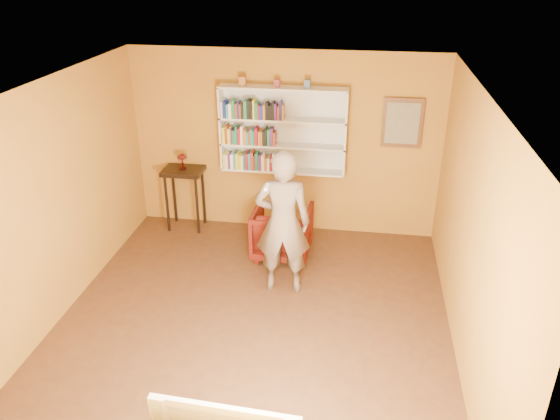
% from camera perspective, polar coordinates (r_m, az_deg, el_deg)
% --- Properties ---
extents(room_shell, '(5.30, 5.80, 2.88)m').
position_cam_1_polar(room_shell, '(5.89, -3.12, -3.94)').
color(room_shell, '#462916').
rests_on(room_shell, ground).
extents(bookshelf, '(1.80, 0.29, 1.23)m').
position_cam_1_polar(bookshelf, '(7.85, 0.37, 8.41)').
color(bookshelf, silver).
rests_on(bookshelf, room_shell).
extents(books_row_lower, '(0.87, 0.19, 0.27)m').
position_cam_1_polar(books_row_lower, '(7.98, -2.82, 5.13)').
color(books_row_lower, yellow).
rests_on(books_row_lower, bookshelf).
extents(books_row_middle, '(0.77, 0.19, 0.27)m').
position_cam_1_polar(books_row_middle, '(7.86, -3.25, 7.74)').
color(books_row_middle, yellow).
rests_on(books_row_middle, bookshelf).
extents(books_row_upper, '(0.89, 0.19, 0.27)m').
position_cam_1_polar(books_row_upper, '(7.74, -2.92, 10.39)').
color(books_row_upper, white).
rests_on(books_row_upper, bookshelf).
extents(ornament_left, '(0.09, 0.09, 0.13)m').
position_cam_1_polar(ornament_left, '(7.72, -3.92, 13.30)').
color(ornament_left, '#A2632E').
rests_on(ornament_left, bookshelf).
extents(ornament_centre, '(0.08, 0.08, 0.10)m').
position_cam_1_polar(ornament_centre, '(7.63, -0.32, 13.13)').
color(ornament_centre, maroon).
rests_on(ornament_centre, bookshelf).
extents(ornament_right, '(0.08, 0.08, 0.11)m').
position_cam_1_polar(ornament_right, '(7.58, 2.87, 13.04)').
color(ornament_right, '#495A79').
rests_on(ornament_right, bookshelf).
extents(framed_painting, '(0.55, 0.05, 0.70)m').
position_cam_1_polar(framed_painting, '(7.80, 12.66, 8.86)').
color(framed_painting, '#553118').
rests_on(framed_painting, room_shell).
extents(console_table, '(0.59, 0.45, 0.96)m').
position_cam_1_polar(console_table, '(8.32, -10.01, 3.17)').
color(console_table, black).
rests_on(console_table, ground).
extents(ruby_lustre, '(0.15, 0.15, 0.24)m').
position_cam_1_polar(ruby_lustre, '(8.19, -10.19, 5.35)').
color(ruby_lustre, maroon).
rests_on(ruby_lustre, console_table).
extents(armchair, '(0.80, 0.82, 0.72)m').
position_cam_1_polar(armchair, '(7.60, 0.23, -2.27)').
color(armchair, '#460805').
rests_on(armchair, ground).
extents(person, '(0.71, 0.49, 1.85)m').
position_cam_1_polar(person, '(6.59, 0.30, -1.38)').
color(person, '#695A4D').
rests_on(person, ground).
extents(game_remote, '(0.04, 0.15, 0.04)m').
position_cam_1_polar(game_remote, '(6.06, -1.39, 2.41)').
color(game_remote, white).
rests_on(game_remote, person).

